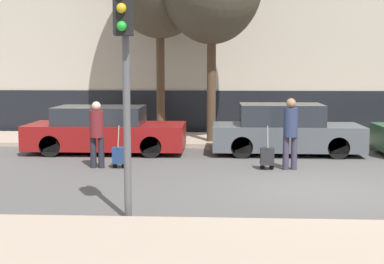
{
  "coord_description": "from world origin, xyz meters",
  "views": [
    {
      "loc": [
        -1.96,
        -10.71,
        2.48
      ],
      "look_at": [
        -2.62,
        1.8,
        0.95
      ],
      "focal_mm": 50.0,
      "sensor_mm": 36.0,
      "label": 1
    }
  ],
  "objects_px": {
    "parked_car_0": "(105,131)",
    "pedestrian_left": "(97,131)",
    "traffic_light": "(125,54)",
    "parked_car_1": "(285,131)",
    "trolley_right": "(267,156)",
    "trolley_left": "(119,155)",
    "pedestrian_right": "(290,129)"
  },
  "relations": [
    {
      "from": "pedestrian_right",
      "to": "traffic_light",
      "type": "xyz_separation_m",
      "value": [
        -3.19,
        -4.53,
        1.7
      ]
    },
    {
      "from": "parked_car_0",
      "to": "traffic_light",
      "type": "bearing_deg",
      "value": -75.01
    },
    {
      "from": "trolley_left",
      "to": "traffic_light",
      "type": "relative_size",
      "value": 0.28
    },
    {
      "from": "parked_car_1",
      "to": "pedestrian_left",
      "type": "xyz_separation_m",
      "value": [
        -4.87,
        -2.36,
        0.26
      ]
    },
    {
      "from": "parked_car_0",
      "to": "trolley_left",
      "type": "distance_m",
      "value": 2.55
    },
    {
      "from": "parked_car_0",
      "to": "pedestrian_right",
      "type": "distance_m",
      "value": 5.56
    },
    {
      "from": "parked_car_0",
      "to": "trolley_left",
      "type": "relative_size",
      "value": 4.26
    },
    {
      "from": "parked_car_0",
      "to": "pedestrian_left",
      "type": "distance_m",
      "value": 2.4
    },
    {
      "from": "parked_car_0",
      "to": "pedestrian_left",
      "type": "xyz_separation_m",
      "value": [
        0.32,
        -2.36,
        0.29
      ]
    },
    {
      "from": "pedestrian_left",
      "to": "trolley_right",
      "type": "height_order",
      "value": "pedestrian_left"
    },
    {
      "from": "trolley_right",
      "to": "parked_car_1",
      "type": "bearing_deg",
      "value": 73.46
    },
    {
      "from": "parked_car_1",
      "to": "trolley_right",
      "type": "xyz_separation_m",
      "value": [
        -0.7,
        -2.37,
        -0.34
      ]
    },
    {
      "from": "parked_car_0",
      "to": "pedestrian_right",
      "type": "xyz_separation_m",
      "value": [
        5.03,
        -2.34,
        0.35
      ]
    },
    {
      "from": "pedestrian_right",
      "to": "trolley_right",
      "type": "height_order",
      "value": "pedestrian_right"
    },
    {
      "from": "pedestrian_left",
      "to": "trolley_left",
      "type": "distance_m",
      "value": 0.82
    },
    {
      "from": "pedestrian_left",
      "to": "trolley_left",
      "type": "height_order",
      "value": "pedestrian_left"
    },
    {
      "from": "parked_car_0",
      "to": "traffic_light",
      "type": "xyz_separation_m",
      "value": [
        1.84,
        -6.87,
        2.04
      ]
    },
    {
      "from": "trolley_left",
      "to": "pedestrian_right",
      "type": "bearing_deg",
      "value": 0.52
    },
    {
      "from": "pedestrian_left",
      "to": "parked_car_0",
      "type": "bearing_deg",
      "value": -81.0
    },
    {
      "from": "trolley_left",
      "to": "pedestrian_right",
      "type": "relative_size",
      "value": 0.61
    },
    {
      "from": "parked_car_1",
      "to": "pedestrian_right",
      "type": "height_order",
      "value": "pedestrian_right"
    },
    {
      "from": "traffic_light",
      "to": "pedestrian_left",
      "type": "bearing_deg",
      "value": 108.68
    },
    {
      "from": "parked_car_0",
      "to": "traffic_light",
      "type": "relative_size",
      "value": 1.2
    },
    {
      "from": "pedestrian_right",
      "to": "trolley_right",
      "type": "bearing_deg",
      "value": -179.93
    },
    {
      "from": "parked_car_0",
      "to": "trolley_left",
      "type": "xyz_separation_m",
      "value": [
        0.87,
        -2.38,
        -0.32
      ]
    },
    {
      "from": "parked_car_1",
      "to": "trolley_left",
      "type": "height_order",
      "value": "parked_car_1"
    },
    {
      "from": "parked_car_1",
      "to": "trolley_right",
      "type": "distance_m",
      "value": 2.5
    },
    {
      "from": "pedestrian_left",
      "to": "trolley_left",
      "type": "relative_size",
      "value": 1.55
    },
    {
      "from": "pedestrian_right",
      "to": "traffic_light",
      "type": "height_order",
      "value": "traffic_light"
    },
    {
      "from": "traffic_light",
      "to": "pedestrian_right",
      "type": "bearing_deg",
      "value": 54.82
    },
    {
      "from": "parked_car_0",
      "to": "traffic_light",
      "type": "distance_m",
      "value": 7.4
    },
    {
      "from": "pedestrian_right",
      "to": "trolley_right",
      "type": "xyz_separation_m",
      "value": [
        -0.55,
        -0.03,
        -0.66
      ]
    }
  ]
}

